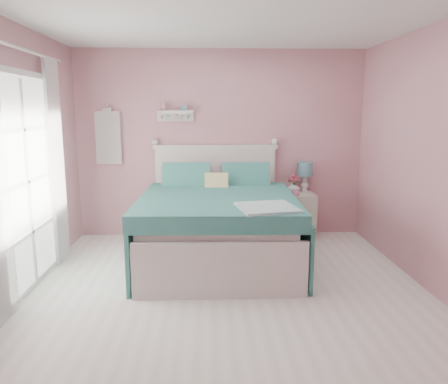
{
  "coord_description": "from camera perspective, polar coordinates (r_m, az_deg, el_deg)",
  "views": [
    {
      "loc": [
        -0.2,
        -3.91,
        1.78
      ],
      "look_at": [
        0.01,
        1.2,
        0.81
      ],
      "focal_mm": 35.0,
      "sensor_mm": 36.0,
      "label": 1
    }
  ],
  "objects": [
    {
      "name": "curtain_far",
      "position": [
        5.37,
        -21.02,
        3.57
      ],
      "size": [
        0.04,
        0.4,
        2.32
      ],
      "primitive_type": "cube",
      "color": "white",
      "rests_on": "floor"
    },
    {
      "name": "bed",
      "position": [
        5.22,
        -0.86,
        -4.37
      ],
      "size": [
        1.81,
        2.26,
        1.3
      ],
      "rotation": [
        0.0,
        0.0,
        -0.03
      ],
      "color": "silver",
      "rests_on": "floor"
    },
    {
      "name": "teacup",
      "position": [
        6.03,
        9.35,
        -0.04
      ],
      "size": [
        0.13,
        0.13,
        0.08
      ],
      "primitive_type": "imported",
      "rotation": [
        0.0,
        0.0,
        0.26
      ],
      "color": "pink",
      "rests_on": "nightstand"
    },
    {
      "name": "hanging_dress",
      "position": [
        6.25,
        -14.89,
        6.85
      ],
      "size": [
        0.34,
        0.03,
        0.72
      ],
      "primitive_type": "cube",
      "color": "white",
      "rests_on": "room_shell"
    },
    {
      "name": "wall_shelf",
      "position": [
        6.11,
        -6.42,
        10.2
      ],
      "size": [
        0.5,
        0.15,
        0.25
      ],
      "color": "silver",
      "rests_on": "room_shell"
    },
    {
      "name": "roses",
      "position": [
        6.12,
        9.08,
        1.73
      ],
      "size": [
        0.14,
        0.11,
        0.12
      ],
      "color": "#C4435A",
      "rests_on": "vase"
    },
    {
      "name": "vase",
      "position": [
        6.14,
        9.06,
        0.6
      ],
      "size": [
        0.2,
        0.2,
        0.17
      ],
      "primitive_type": "imported",
      "rotation": [
        0.0,
        0.0,
        0.22
      ],
      "color": "silver",
      "rests_on": "nightstand"
    },
    {
      "name": "nightstand",
      "position": [
        6.23,
        9.66,
        -3.03
      ],
      "size": [
        0.44,
        0.43,
        0.63
      ],
      "color": "beige",
      "rests_on": "floor"
    },
    {
      "name": "room_shell",
      "position": [
        3.92,
        0.61,
        7.82
      ],
      "size": [
        4.5,
        4.5,
        4.5
      ],
      "color": "#BC777E",
      "rests_on": "floor"
    },
    {
      "name": "floor",
      "position": [
        4.3,
        0.56,
        -13.78
      ],
      "size": [
        4.5,
        4.5,
        0.0
      ],
      "primitive_type": "plane",
      "color": "silver",
      "rests_on": "ground"
    },
    {
      "name": "french_door",
      "position": [
        4.71,
        -24.37,
        1.12
      ],
      "size": [
        0.04,
        1.32,
        2.16
      ],
      "color": "silver",
      "rests_on": "floor"
    },
    {
      "name": "table_lamp",
      "position": [
        6.24,
        10.53,
        2.67
      ],
      "size": [
        0.21,
        0.21,
        0.43
      ],
      "color": "white",
      "rests_on": "nightstand"
    }
  ]
}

